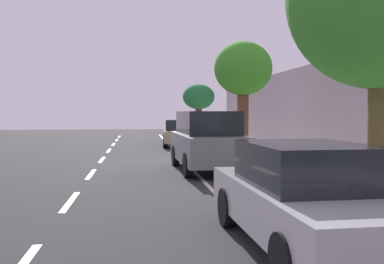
{
  "coord_description": "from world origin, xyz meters",
  "views": [
    {
      "loc": [
        -1.59,
        -16.64,
        1.96
      ],
      "look_at": [
        0.94,
        3.5,
        1.02
      ],
      "focal_mm": 40.27,
      "sensor_mm": 36.0,
      "label": 1
    }
  ],
  "objects": [
    {
      "name": "street_tree_mid_block",
      "position": [
        2.65,
        0.48,
        3.63
      ],
      "size": [
        2.35,
        2.35,
        4.7
      ],
      "color": "brown",
      "rests_on": "sidewalk"
    },
    {
      "name": "parked_sedan_silver_nearest",
      "position": [
        0.78,
        -10.81,
        0.75
      ],
      "size": [
        1.94,
        4.45,
        1.52
      ],
      "color": "#B7BABF",
      "rests_on": "ground"
    },
    {
      "name": "parked_suv_grey_second",
      "position": [
        0.69,
        -2.45,
        1.03
      ],
      "size": [
        2.11,
        4.77,
        1.99
      ],
      "color": "slate",
      "rests_on": "ground"
    },
    {
      "name": "pedestrian_on_phone",
      "position": [
        4.4,
        7.89,
        1.1
      ],
      "size": [
        0.55,
        0.39,
        1.72
      ],
      "color": "black",
      "rests_on": "sidewalk"
    },
    {
      "name": "cyclist_with_backpack",
      "position": [
        1.48,
        3.24,
        1.08
      ],
      "size": [
        0.43,
        0.62,
        1.76
      ],
      "color": "#C6B284",
      "rests_on": "ground"
    },
    {
      "name": "curb_edge",
      "position": [
        1.72,
        0.0,
        0.06
      ],
      "size": [
        0.16,
        41.47,
        0.12
      ],
      "primitive_type": "cube",
      "color": "gray",
      "rests_on": "ground"
    },
    {
      "name": "fire_hydrant",
      "position": [
        2.15,
        1.46,
        0.55
      ],
      "size": [
        0.22,
        0.22,
        0.84
      ],
      "color": "red",
      "rests_on": "sidewalk"
    },
    {
      "name": "parked_sedan_tan_mid",
      "position": [
        0.77,
        8.1,
        0.75
      ],
      "size": [
        2.05,
        4.5,
        1.52
      ],
      "color": "tan",
      "rests_on": "ground"
    },
    {
      "name": "building_facade",
      "position": [
        6.44,
        0.0,
        2.07
      ],
      "size": [
        0.5,
        41.47,
        4.15
      ],
      "primitive_type": "cube",
      "color": "gray",
      "rests_on": "ground"
    },
    {
      "name": "bicycle_at_curb",
      "position": [
        1.26,
        3.69,
        0.38
      ],
      "size": [
        1.72,
        0.53,
        0.76
      ],
      "color": "black",
      "rests_on": "ground"
    },
    {
      "name": "sidewalk",
      "position": [
        4.0,
        0.0,
        0.06
      ],
      "size": [
        4.39,
        41.47,
        0.12
      ],
      "primitive_type": "cube",
      "color": "#A8A692",
      "rests_on": "ground"
    },
    {
      "name": "lane_stripe_bike_edge",
      "position": [
        0.25,
        0.0,
        0.0
      ],
      "size": [
        0.12,
        41.47,
        0.01
      ],
      "primitive_type": "cube",
      "color": "white",
      "rests_on": "ground"
    },
    {
      "name": "lane_stripe_centre",
      "position": [
        -3.08,
        -0.73,
        0.0
      ],
      "size": [
        0.14,
        40.0,
        0.01
      ],
      "color": "white",
      "rests_on": "ground"
    },
    {
      "name": "ground",
      "position": [
        0.0,
        0.0,
        0.0
      ],
      "size": [
        66.35,
        66.35,
        0.0
      ],
      "primitive_type": "plane",
      "color": "#2A2A2A"
    },
    {
      "name": "street_tree_far_end",
      "position": [
        2.65,
        13.32,
        2.96
      ],
      "size": [
        2.23,
        2.23,
        3.81
      ],
      "color": "brown",
      "rests_on": "sidewalk"
    }
  ]
}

